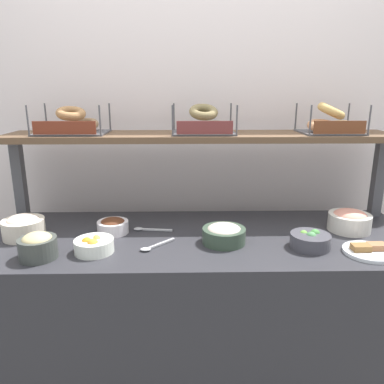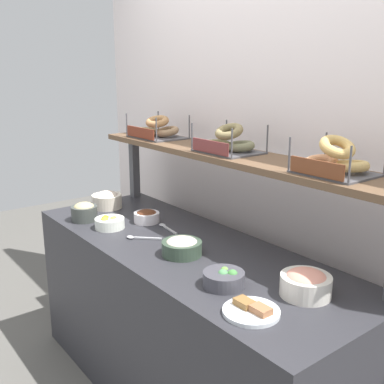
% 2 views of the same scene
% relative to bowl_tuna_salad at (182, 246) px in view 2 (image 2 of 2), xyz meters
% --- Properties ---
extents(back_wall, '(3.14, 0.06, 2.40)m').
position_rel_bowl_tuna_salad_xyz_m(back_wall, '(-0.09, 0.63, 0.31)').
color(back_wall, white).
rests_on(back_wall, ground_plane).
extents(deli_counter, '(1.94, 0.70, 0.85)m').
position_rel_bowl_tuna_salad_xyz_m(deli_counter, '(-0.09, 0.08, -0.47)').
color(deli_counter, '#2D2D33').
rests_on(deli_counter, ground_plane).
extents(shelf_riser_left, '(0.05, 0.05, 0.40)m').
position_rel_bowl_tuna_salad_xyz_m(shelf_riser_left, '(-1.00, 0.35, 0.16)').
color(shelf_riser_left, '#4C4C51').
rests_on(shelf_riser_left, deli_counter).
extents(upper_shelf, '(1.90, 0.32, 0.03)m').
position_rel_bowl_tuna_salad_xyz_m(upper_shelf, '(-0.09, 0.35, 0.37)').
color(upper_shelf, brown).
rests_on(upper_shelf, shelf_riser_left).
extents(bowl_tuna_salad, '(0.19, 0.19, 0.08)m').
position_rel_bowl_tuna_salad_xyz_m(bowl_tuna_salad, '(0.00, 0.00, 0.00)').
color(bowl_tuna_salad, '#374A3A').
rests_on(bowl_tuna_salad, deli_counter).
extents(bowl_chocolate_spread, '(0.14, 0.14, 0.07)m').
position_rel_bowl_tuna_salad_xyz_m(bowl_chocolate_spread, '(-0.50, 0.12, -0.01)').
color(bowl_chocolate_spread, white).
rests_on(bowl_chocolate_spread, deli_counter).
extents(bowl_veggie_mix, '(0.17, 0.17, 0.07)m').
position_rel_bowl_tuna_salad_xyz_m(bowl_veggie_mix, '(0.36, -0.06, -0.01)').
color(bowl_veggie_mix, '#45444D').
rests_on(bowl_veggie_mix, deli_counter).
extents(bowl_hummus, '(0.15, 0.15, 0.11)m').
position_rel_bowl_tuna_salad_xyz_m(bowl_hummus, '(-0.74, -0.14, 0.01)').
color(bowl_hummus, '#3F4440').
rests_on(bowl_hummus, deli_counter).
extents(bowl_potato_salad, '(0.18, 0.18, 0.11)m').
position_rel_bowl_tuna_salad_xyz_m(bowl_potato_salad, '(-0.88, 0.08, 0.01)').
color(bowl_potato_salad, '#EEE1C7').
rests_on(bowl_potato_salad, deli_counter).
extents(bowl_lox_spread, '(0.19, 0.19, 0.10)m').
position_rel_bowl_tuna_salad_xyz_m(bowl_lox_spread, '(0.60, 0.13, 0.01)').
color(bowl_lox_spread, silver).
rests_on(bowl_lox_spread, deli_counter).
extents(bowl_fruit_salad, '(0.16, 0.16, 0.07)m').
position_rel_bowl_tuna_salad_xyz_m(bowl_fruit_salad, '(-0.54, -0.09, -0.01)').
color(bowl_fruit_salad, white).
rests_on(bowl_fruit_salad, deli_counter).
extents(serving_plate_white, '(0.20, 0.20, 0.04)m').
position_rel_bowl_tuna_salad_xyz_m(serving_plate_white, '(0.57, -0.12, -0.03)').
color(serving_plate_white, white).
rests_on(serving_plate_white, deli_counter).
extents(serving_spoon_near_plate, '(0.14, 0.13, 0.01)m').
position_rel_bowl_tuna_salad_xyz_m(serving_spoon_near_plate, '(-0.30, -0.05, -0.03)').
color(serving_spoon_near_plate, '#B7B7BC').
rests_on(serving_spoon_near_plate, deli_counter).
extents(serving_spoon_by_edge, '(0.18, 0.04, 0.01)m').
position_rel_bowl_tuna_salad_xyz_m(serving_spoon_by_edge, '(-0.35, 0.15, -0.03)').
color(serving_spoon_by_edge, '#B7B7BC').
rests_on(serving_spoon_by_edge, deli_counter).
extents(bagel_basket_everything, '(0.34, 0.25, 0.14)m').
position_rel_bowl_tuna_salad_xyz_m(bagel_basket_everything, '(-0.71, 0.35, 0.43)').
color(bagel_basket_everything, '#4C4C51').
rests_on(bagel_basket_everything, upper_shelf).
extents(bagel_basket_poppy, '(0.30, 0.26, 0.15)m').
position_rel_bowl_tuna_salad_xyz_m(bagel_basket_poppy, '(-0.08, 0.34, 0.44)').
color(bagel_basket_poppy, '#4C4C51').
rests_on(bagel_basket_poppy, upper_shelf).
extents(bagel_basket_sesame, '(0.28, 0.26, 0.15)m').
position_rel_bowl_tuna_salad_xyz_m(bagel_basket_sesame, '(0.54, 0.34, 0.44)').
color(bagel_basket_sesame, '#4C4C51').
rests_on(bagel_basket_sesame, upper_shelf).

